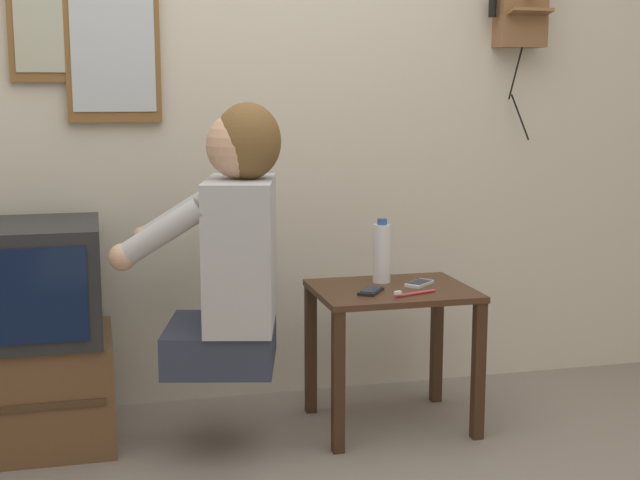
# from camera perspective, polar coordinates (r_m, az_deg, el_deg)

# --- Properties ---
(wall_back) EXTENTS (6.80, 0.05, 2.55)m
(wall_back) POSITION_cam_1_polar(r_m,az_deg,el_deg) (3.50, -5.89, 10.32)
(wall_back) COLOR beige
(wall_back) RESTS_ON ground_plane
(side_table) EXTENTS (0.56, 0.45, 0.52)m
(side_table) POSITION_cam_1_polar(r_m,az_deg,el_deg) (3.26, 4.62, -4.88)
(side_table) COLOR #422819
(side_table) RESTS_ON ground_plane
(person) EXTENTS (0.59, 0.53, 0.88)m
(person) POSITION_cam_1_polar(r_m,az_deg,el_deg) (2.98, -5.58, -0.26)
(person) COLOR #2D3347
(person) RESTS_ON ground_plane
(tv_stand) EXTENTS (0.59, 0.46, 0.39)m
(tv_stand) POSITION_cam_1_polar(r_m,az_deg,el_deg) (3.30, -18.21, -9.16)
(tv_stand) COLOR brown
(tv_stand) RESTS_ON ground_plane
(television) EXTENTS (0.47, 0.49, 0.39)m
(television) POSITION_cam_1_polar(r_m,az_deg,el_deg) (3.19, -18.06, -2.51)
(television) COLOR #232326
(television) RESTS_ON tv_stand
(wall_phone_antique) EXTENTS (0.24, 0.18, 0.79)m
(wall_phone_antique) POSITION_cam_1_polar(r_m,az_deg,el_deg) (3.79, 12.74, 14.77)
(wall_phone_antique) COLOR brown
(framed_picture) EXTENTS (0.33, 0.03, 0.50)m
(framed_picture) POSITION_cam_1_polar(r_m,az_deg,el_deg) (3.44, -16.66, 13.79)
(framed_picture) COLOR brown
(wall_mirror) EXTENTS (0.34, 0.03, 0.77)m
(wall_mirror) POSITION_cam_1_polar(r_m,az_deg,el_deg) (3.44, -13.20, 13.82)
(wall_mirror) COLOR brown
(cell_phone_held) EXTENTS (0.12, 0.14, 0.01)m
(cell_phone_held) POSITION_cam_1_polar(r_m,az_deg,el_deg) (3.15, 3.27, -3.28)
(cell_phone_held) COLOR black
(cell_phone_held) RESTS_ON side_table
(cell_phone_spare) EXTENTS (0.13, 0.13, 0.01)m
(cell_phone_spare) POSITION_cam_1_polar(r_m,az_deg,el_deg) (3.29, 6.38, -2.77)
(cell_phone_spare) COLOR silver
(cell_phone_spare) RESTS_ON side_table
(water_bottle) EXTENTS (0.07, 0.07, 0.24)m
(water_bottle) POSITION_cam_1_polar(r_m,az_deg,el_deg) (3.31, 3.98, -0.81)
(water_bottle) COLOR silver
(water_bottle) RESTS_ON side_table
(toothbrush) EXTENTS (0.17, 0.06, 0.02)m
(toothbrush) POSITION_cam_1_polar(r_m,az_deg,el_deg) (3.13, 5.91, -3.41)
(toothbrush) COLOR #D83F4C
(toothbrush) RESTS_ON side_table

